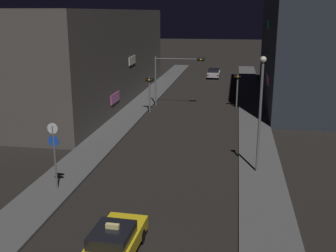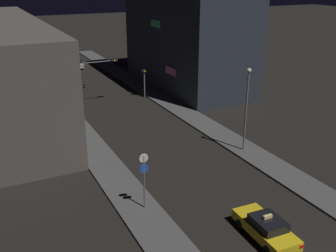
% 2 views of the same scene
% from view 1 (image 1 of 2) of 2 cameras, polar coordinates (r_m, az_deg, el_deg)
% --- Properties ---
extents(sidewalk_left, '(2.77, 71.29, 0.16)m').
position_cam_1_polar(sidewalk_left, '(45.32, -3.93, 2.80)').
color(sidewalk_left, '#4C4C4C').
rests_on(sidewalk_left, ground_plane).
extents(sidewalk_right, '(2.77, 71.29, 0.16)m').
position_cam_1_polar(sidewalk_right, '(44.19, 11.49, 2.19)').
color(sidewalk_right, '#4C4C4C').
rests_on(sidewalk_right, ground_plane).
extents(building_facade_left, '(11.97, 35.46, 10.18)m').
position_cam_1_polar(building_facade_left, '(49.09, -11.82, 9.41)').
color(building_facade_left, '#514C47').
rests_on(building_facade_left, ground_plane).
extents(building_facade_right, '(9.05, 21.85, 18.83)m').
position_cam_1_polar(building_facade_right, '(47.70, 19.22, 13.94)').
color(building_facade_right, '#282D38').
rests_on(building_facade_right, ground_plane).
extents(taxi, '(1.98, 4.52, 1.62)m').
position_cam_1_polar(taxi, '(17.98, -7.49, -15.59)').
color(taxi, yellow).
rests_on(taxi, ground_plane).
extents(far_car, '(1.84, 4.46, 1.42)m').
position_cam_1_polar(far_car, '(65.52, 6.30, 7.24)').
color(far_car, '#B7B7BC').
rests_on(far_car, ground_plane).
extents(traffic_light_overhead, '(5.36, 0.41, 5.38)m').
position_cam_1_polar(traffic_light_overhead, '(44.75, 0.90, 7.69)').
color(traffic_light_overhead, slate).
rests_on(traffic_light_overhead, ground_plane).
extents(traffic_light_left_kerb, '(0.80, 0.42, 3.59)m').
position_cam_1_polar(traffic_light_left_kerb, '(42.19, -2.56, 5.34)').
color(traffic_light_left_kerb, slate).
rests_on(traffic_light_left_kerb, ground_plane).
extents(traffic_light_right_kerb, '(0.80, 0.41, 3.61)m').
position_cam_1_polar(traffic_light_right_kerb, '(44.72, 9.51, 5.73)').
color(traffic_light_right_kerb, slate).
rests_on(traffic_light_right_kerb, ground_plane).
extents(sign_pole_left, '(0.63, 0.10, 3.90)m').
position_cam_1_polar(sign_pole_left, '(24.05, -15.36, -3.10)').
color(sign_pole_left, slate).
rests_on(sign_pole_left, sidewalk_left).
extents(street_lamp_near_block, '(0.39, 0.39, 7.26)m').
position_cam_1_polar(street_lamp_near_block, '(25.94, 12.58, 2.93)').
color(street_lamp_near_block, slate).
rests_on(street_lamp_near_block, sidewalk_right).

